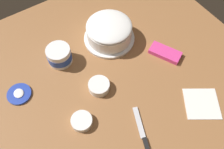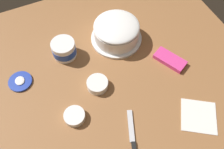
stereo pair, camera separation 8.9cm
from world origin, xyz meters
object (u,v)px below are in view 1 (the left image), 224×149
sprinkle_bowl_yellow (99,86)px  candy_box_lower (165,53)px  frosting_tub_lid (19,94)px  sprinkle_bowl_pink (81,120)px  paper_napkin (202,103)px  frosting_tub (59,55)px  frosted_cake (109,32)px  spreading_knife (143,138)px

sprinkle_bowl_yellow → candy_box_lower: (0.02, 0.38, -0.01)m
frosting_tub_lid → sprinkle_bowl_pink: sprinkle_bowl_pink is taller
sprinkle_bowl_pink → paper_napkin: size_ratio=0.61×
sprinkle_bowl_yellow → candy_box_lower: size_ratio=0.63×
frosting_tub → frosting_tub_lid: size_ratio=1.07×
frosted_cake → frosting_tub_lid: size_ratio=2.40×
frosted_cake → sprinkle_bowl_yellow: bearing=-42.1°
frosting_tub → spreading_knife: frosting_tub is taller
frosting_tub_lid → candy_box_lower: size_ratio=0.71×
frosted_cake → candy_box_lower: size_ratio=1.70×
spreading_knife → sprinkle_bowl_pink: 0.27m
spreading_knife → paper_napkin: size_ratio=1.51×
frosting_tub → frosted_cake: bearing=86.7°
frosting_tub_lid → spreading_knife: (0.47, 0.35, -0.00)m
candy_box_lower → frosting_tub_lid: bearing=-132.2°
frosting_tub_lid → sprinkle_bowl_pink: 0.32m
frosting_tub_lid → sprinkle_bowl_yellow: size_ratio=1.12×
frosted_cake → spreading_knife: 0.55m
frosting_tub → sprinkle_bowl_pink: (0.33, -0.07, -0.03)m
sprinkle_bowl_yellow → paper_napkin: 0.47m
sprinkle_bowl_yellow → candy_box_lower: bearing=87.5°
frosting_tub → sprinkle_bowl_pink: size_ratio=1.29×
frosting_tub → paper_napkin: frosting_tub is taller
frosted_cake → candy_box_lower: bearing=37.2°
spreading_knife → sprinkle_bowl_pink: (-0.20, -0.18, 0.01)m
spreading_knife → frosting_tub_lid: bearing=-143.6°
frosting_tub → frosting_tub_lid: bearing=-75.2°
sprinkle_bowl_yellow → frosting_tub: bearing=-162.0°
spreading_knife → paper_napkin: bearing=86.6°
frosting_tub → frosting_tub_lid: (0.06, -0.24, -0.04)m
frosted_cake → candy_box_lower: (0.24, 0.18, -0.04)m
paper_napkin → frosted_cake: bearing=-165.4°
frosted_cake → sprinkle_bowl_pink: (0.32, -0.35, -0.04)m
frosted_cake → candy_box_lower: frosted_cake is taller
frosting_tub_lid → candy_box_lower: (0.19, 0.70, 0.01)m
sprinkle_bowl_yellow → sprinkle_bowl_pink: bearing=-57.0°
frosting_tub → sprinkle_bowl_pink: 0.34m
frosting_tub_lid → sprinkle_bowl_pink: bearing=32.6°
sprinkle_bowl_pink → paper_napkin: (0.22, 0.49, -0.01)m
spreading_knife → sprinkle_bowl_yellow: bearing=-174.8°
spreading_knife → sprinkle_bowl_yellow: (-0.30, -0.03, 0.01)m
spreading_knife → candy_box_lower: 0.45m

